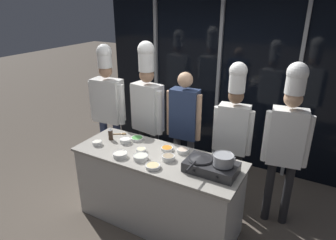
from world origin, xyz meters
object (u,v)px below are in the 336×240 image
prep_bowl_scallions (137,138)px  serving_spoon_solid (121,134)px  chef_pastry (287,133)px  portable_stove (211,167)px  person_guest (184,121)px  prep_bowl_rice (125,140)px  prep_bowl_ginger (153,166)px  chef_head (108,101)px  chef_line (233,125)px  squeeze_bottle_soy (111,134)px  prep_bowl_chicken (183,150)px  frying_pan (200,157)px  chef_sous (147,105)px  prep_bowl_carrots (167,148)px  stock_pot (223,159)px  prep_bowl_mushrooms (168,157)px  prep_bowl_onion (120,154)px  prep_bowl_garlic (97,143)px  prep_bowl_bean_sprouts (141,157)px

prep_bowl_scallions → serving_spoon_solid: prep_bowl_scallions is taller
chef_pastry → serving_spoon_solid: bearing=4.1°
portable_stove → prep_bowl_scallions: (-1.09, 0.24, -0.04)m
portable_stove → person_guest: person_guest is taller
prep_bowl_rice → prep_bowl_ginger: prep_bowl_rice is taller
chef_head → person_guest: bearing=175.2°
chef_line → chef_pastry: chef_pastry is taller
squeeze_bottle_soy → prep_bowl_chicken: size_ratio=1.14×
frying_pan → prep_bowl_scallions: size_ratio=2.78×
portable_stove → chef_sous: size_ratio=0.26×
chef_head → chef_line: (1.94, 0.05, -0.01)m
frying_pan → chef_pastry: 1.04m
prep_bowl_rice → frying_pan: bearing=-5.4°
squeeze_bottle_soy → person_guest: bearing=45.1°
prep_bowl_chicken → chef_line: bearing=55.8°
serving_spoon_solid → prep_bowl_carrots: bearing=-6.1°
person_guest → prep_bowl_carrots: bearing=93.1°
portable_stove → squeeze_bottle_soy: 1.39m
prep_bowl_carrots → prep_bowl_ginger: size_ratio=0.89×
stock_pot → prep_bowl_rice: bearing=175.8°
prep_bowl_chicken → chef_head: (-1.55, 0.53, 0.19)m
chef_head → person_guest: chef_head is taller
prep_bowl_carrots → person_guest: 0.60m
stock_pot → chef_head: (-2.11, 0.75, 0.04)m
prep_bowl_chicken → prep_bowl_mushrooms: (-0.06, -0.23, 0.00)m
prep_bowl_chicken → serving_spoon_solid: bearing=177.3°
prep_bowl_mushrooms → prep_bowl_ginger: bearing=-104.7°
prep_bowl_onion → chef_pastry: (1.60, 0.96, 0.25)m
prep_bowl_chicken → chef_pastry: chef_pastry is taller
portable_stove → prep_bowl_carrots: (-0.63, 0.18, -0.04)m
frying_pan → chef_sous: size_ratio=0.22×
portable_stove → frying_pan: size_ratio=1.16×
squeeze_bottle_soy → chef_sous: bearing=78.7°
prep_bowl_chicken → prep_bowl_ginger: 0.47m
prep_bowl_onion → chef_line: (0.97, 1.02, 0.18)m
prep_bowl_mushrooms → chef_line: (0.46, 0.81, 0.18)m
prep_bowl_garlic → squeeze_bottle_soy: bearing=75.7°
prep_bowl_mushrooms → chef_head: size_ratio=0.07×
chef_head → person_guest: 1.29m
prep_bowl_garlic → prep_bowl_bean_sprouts: bearing=-2.7°
portable_stove → prep_bowl_rice: bearing=175.4°
frying_pan → serving_spoon_solid: frying_pan is taller
prep_bowl_ginger → chef_sous: 1.22m
chef_sous → person_guest: size_ratio=1.20×
chef_head → frying_pan: bearing=152.3°
prep_bowl_onion → prep_bowl_bean_sprouts: size_ratio=0.96×
prep_bowl_bean_sprouts → chef_sous: size_ratio=0.08×
stock_pot → prep_bowl_chicken: 0.62m
prep_bowl_mushrooms → prep_bowl_garlic: 0.94m
squeeze_bottle_soy → frying_pan: bearing=-3.6°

